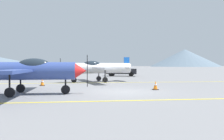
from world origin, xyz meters
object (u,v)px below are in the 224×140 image
at_px(airplane_near, 24,70).
at_px(traffic_cone_front, 42,82).
at_px(car_sedan, 121,70).
at_px(traffic_cone_side, 155,85).
at_px(airplane_mid, 97,68).

height_order(airplane_near, traffic_cone_front, airplane_near).
distance_m(airplane_near, car_sedan, 21.15).
height_order(airplane_near, traffic_cone_side, airplane_near).
height_order(car_sedan, traffic_cone_side, car_sedan).
relative_size(airplane_mid, car_sedan, 1.74).
xyz_separation_m(airplane_near, traffic_cone_front, (0.06, 5.35, -1.07)).
xyz_separation_m(airplane_near, airplane_mid, (4.63, 8.84, 0.00)).
xyz_separation_m(car_sedan, traffic_cone_side, (-0.66, -17.79, -0.56)).
height_order(airplane_near, airplane_mid, same).
height_order(airplane_mid, car_sedan, airplane_mid).
bearing_deg(traffic_cone_side, car_sedan, 87.87).
bearing_deg(airplane_near, traffic_cone_side, 10.36).
bearing_deg(traffic_cone_front, airplane_mid, 37.37).
bearing_deg(traffic_cone_side, traffic_cone_front, 154.12).
relative_size(airplane_mid, traffic_cone_side, 13.64).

